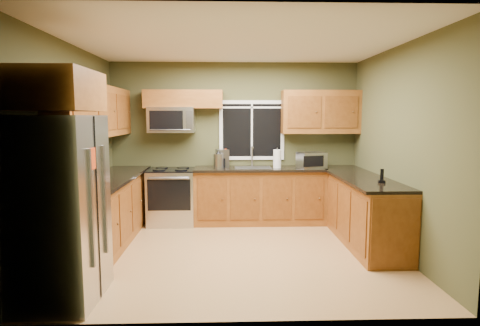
{
  "coord_description": "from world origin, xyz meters",
  "views": [
    {
      "loc": [
        -0.13,
        -5.12,
        1.79
      ],
      "look_at": [
        0.05,
        0.35,
        1.15
      ],
      "focal_mm": 30.0,
      "sensor_mm": 36.0,
      "label": 1
    }
  ],
  "objects": [
    {
      "name": "upper_cabinet_over_fridge",
      "position": [
        -1.74,
        -1.3,
        2.03
      ],
      "size": [
        0.72,
        0.9,
        0.38
      ],
      "primitive_type": "cube",
      "color": "brown",
      "rests_on": "left_wall"
    },
    {
      "name": "right_wall",
      "position": [
        2.1,
        0.0,
        1.35
      ],
      "size": [
        0.0,
        3.6,
        3.6
      ],
      "primitive_type": "plane",
      "rotation": [
        1.57,
        0.0,
        -1.57
      ],
      "color": "#454627",
      "rests_on": "ground"
    },
    {
      "name": "base_cabinets_left",
      "position": [
        -1.8,
        0.48,
        0.45
      ],
      "size": [
        0.6,
        2.65,
        0.9
      ],
      "primitive_type": "cube",
      "color": "brown",
      "rests_on": "ground"
    },
    {
      "name": "toaster_oven",
      "position": [
        1.26,
        1.38,
        1.07
      ],
      "size": [
        0.49,
        0.43,
        0.26
      ],
      "color": "#B7B7BC",
      "rests_on": "countertop_back"
    },
    {
      "name": "kettle",
      "position": [
        -0.27,
        1.41,
        1.07
      ],
      "size": [
        0.19,
        0.19,
        0.29
      ],
      "color": "#B7B7BC",
      "rests_on": "countertop_back"
    },
    {
      "name": "ceiling",
      "position": [
        0.0,
        0.0,
        2.7
      ],
      "size": [
        4.2,
        4.2,
        0.0
      ],
      "primitive_type": "plane",
      "rotation": [
        3.14,
        0.0,
        0.0
      ],
      "color": "white",
      "rests_on": "back_wall"
    },
    {
      "name": "soap_bottle_a",
      "position": [
        -0.15,
        1.55,
        1.09
      ],
      "size": [
        0.14,
        0.14,
        0.31
      ],
      "primitive_type": "imported",
      "rotation": [
        0.0,
        0.0,
        -0.23
      ],
      "color": "#E14115",
      "rests_on": "countertop_back"
    },
    {
      "name": "window",
      "position": [
        0.3,
        1.78,
        1.55
      ],
      "size": [
        1.12,
        0.03,
        1.02
      ],
      "color": "white",
      "rests_on": "back_wall"
    },
    {
      "name": "coffee_maker",
      "position": [
        -0.21,
        1.53,
        1.08
      ],
      "size": [
        0.24,
        0.28,
        0.3
      ],
      "color": "slate",
      "rests_on": "countertop_back"
    },
    {
      "name": "countertop_back",
      "position": [
        0.42,
        1.48,
        0.92
      ],
      "size": [
        2.17,
        0.65,
        0.04
      ],
      "primitive_type": "cube",
      "color": "black",
      "rests_on": "base_cabinets_back"
    },
    {
      "name": "countertop_left",
      "position": [
        -1.78,
        0.48,
        0.92
      ],
      "size": [
        0.65,
        2.65,
        0.04
      ],
      "primitive_type": "cube",
      "color": "black",
      "rests_on": "base_cabinets_left"
    },
    {
      "name": "base_cabinets_back",
      "position": [
        0.42,
        1.5,
        0.45
      ],
      "size": [
        2.17,
        0.6,
        0.9
      ],
      "primitive_type": "cube",
      "color": "brown",
      "rests_on": "ground"
    },
    {
      "name": "upper_cabinets_left",
      "position": [
        -1.94,
        0.48,
        1.86
      ],
      "size": [
        0.33,
        2.65,
        0.72
      ],
      "primitive_type": "cube",
      "color": "brown",
      "rests_on": "left_wall"
    },
    {
      "name": "upper_cabinets_back_right",
      "position": [
        1.45,
        1.64,
        1.86
      ],
      "size": [
        1.3,
        0.33,
        0.72
      ],
      "primitive_type": "cube",
      "color": "brown",
      "rests_on": "back_wall"
    },
    {
      "name": "soap_bottle_c",
      "position": [
        -0.17,
        1.7,
        1.02
      ],
      "size": [
        0.16,
        0.16,
        0.16
      ],
      "primitive_type": "imported",
      "rotation": [
        0.0,
        0.0,
        -0.34
      ],
      "color": "white",
      "rests_on": "countertop_back"
    },
    {
      "name": "countertop_peninsula",
      "position": [
        1.78,
        0.55,
        0.92
      ],
      "size": [
        0.65,
        2.5,
        0.04
      ],
      "primitive_type": "cube",
      "color": "black",
      "rests_on": "base_cabinets_peninsula"
    },
    {
      "name": "cordless_phone",
      "position": [
        1.86,
        -0.1,
        0.99
      ],
      "size": [
        0.09,
        0.09,
        0.18
      ],
      "color": "black",
      "rests_on": "countertop_peninsula"
    },
    {
      "name": "back_wall",
      "position": [
        0.0,
        1.8,
        1.35
      ],
      "size": [
        4.2,
        0.0,
        4.2
      ],
      "primitive_type": "plane",
      "rotation": [
        1.57,
        0.0,
        0.0
      ],
      "color": "#454627",
      "rests_on": "ground"
    },
    {
      "name": "upper_cabinets_back_left",
      "position": [
        -0.85,
        1.64,
        2.07
      ],
      "size": [
        1.3,
        0.33,
        0.3
      ],
      "primitive_type": "cube",
      "color": "brown",
      "rests_on": "back_wall"
    },
    {
      "name": "front_wall",
      "position": [
        0.0,
        -1.8,
        1.35
      ],
      "size": [
        4.2,
        0.0,
        4.2
      ],
      "primitive_type": "plane",
      "rotation": [
        -1.57,
        0.0,
        0.0
      ],
      "color": "#454627",
      "rests_on": "ground"
    },
    {
      "name": "paper_towel_roll",
      "position": [
        0.7,
        1.43,
        1.09
      ],
      "size": [
        0.13,
        0.13,
        0.33
      ],
      "color": "white",
      "rests_on": "countertop_back"
    },
    {
      "name": "range",
      "position": [
        -1.05,
        1.47,
        0.47
      ],
      "size": [
        0.76,
        0.69,
        0.94
      ],
      "color": "#B7B7BC",
      "rests_on": "ground"
    },
    {
      "name": "refrigerator",
      "position": [
        -1.74,
        -1.3,
        0.9
      ],
      "size": [
        0.74,
        0.9,
        1.8
      ],
      "color": "#B7B7BC",
      "rests_on": "ground"
    },
    {
      "name": "microwave",
      "position": [
        -1.05,
        1.61,
        1.73
      ],
      "size": [
        0.76,
        0.41,
        0.42
      ],
      "color": "#B7B7BC",
      "rests_on": "back_wall"
    },
    {
      "name": "sink",
      "position": [
        0.3,
        1.49,
        0.95
      ],
      "size": [
        0.6,
        0.42,
        0.36
      ],
      "color": "slate",
      "rests_on": "countertop_back"
    },
    {
      "name": "floor",
      "position": [
        0.0,
        0.0,
        0.0
      ],
      "size": [
        4.2,
        4.2,
        0.0
      ],
      "primitive_type": "plane",
      "color": "#B1824D",
      "rests_on": "ground"
    },
    {
      "name": "left_wall",
      "position": [
        -2.1,
        0.0,
        1.35
      ],
      "size": [
        0.0,
        3.6,
        3.6
      ],
      "primitive_type": "plane",
      "rotation": [
        1.57,
        0.0,
        1.57
      ],
      "color": "#454627",
      "rests_on": "ground"
    },
    {
      "name": "base_cabinets_peninsula",
      "position": [
        1.8,
        0.54,
        0.45
      ],
      "size": [
        0.6,
        2.52,
        0.9
      ],
      "color": "brown",
      "rests_on": "ground"
    }
  ]
}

